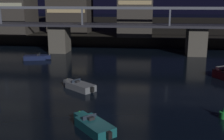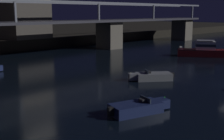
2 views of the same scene
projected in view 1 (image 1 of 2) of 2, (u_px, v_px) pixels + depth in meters
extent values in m
plane|color=black|center=(100.00, 116.00, 27.20)|extent=(400.00, 400.00, 0.00)
cube|color=black|center=(136.00, 27.00, 104.79)|extent=(240.00, 80.00, 2.20)
cube|color=#605B51|center=(60.00, 39.00, 59.81)|extent=(3.60, 4.40, 5.55)
cube|color=#605B51|center=(196.00, 41.00, 56.50)|extent=(3.60, 4.40, 5.55)
cube|color=#33333D|center=(126.00, 25.00, 57.43)|extent=(89.76, 6.40, 0.45)
cube|color=slate|center=(125.00, 8.00, 53.81)|extent=(89.76, 0.36, 0.36)
cube|color=slate|center=(127.00, 7.00, 59.40)|extent=(89.76, 0.36, 0.36)
cube|color=slate|center=(1.00, 16.00, 57.17)|extent=(0.30, 0.30, 3.20)
cube|color=slate|center=(82.00, 17.00, 55.19)|extent=(0.30, 0.30, 3.20)
cube|color=slate|center=(170.00, 17.00, 53.20)|extent=(0.30, 0.30, 3.20)
cube|color=beige|center=(1.00, 5.00, 69.02)|extent=(10.56, 0.10, 0.90)
cube|color=beige|center=(66.00, 11.00, 72.72)|extent=(9.99, 0.10, 0.90)
cube|color=beige|center=(135.00, 3.00, 63.80)|extent=(7.45, 0.10, 0.90)
cube|color=#B7B2A8|center=(223.00, 68.00, 40.59)|extent=(2.07, 1.63, 0.36)
cube|color=#196066|center=(95.00, 127.00, 24.00)|extent=(3.95, 4.11, 0.80)
cube|color=#196066|center=(81.00, 117.00, 25.90)|extent=(1.34, 1.33, 0.70)
cube|color=#283342|center=(89.00, 117.00, 24.54)|extent=(1.07, 0.98, 0.36)
cube|color=#262628|center=(91.00, 119.00, 24.35)|extent=(0.68, 0.67, 0.24)
cube|color=black|center=(109.00, 135.00, 22.26)|extent=(0.51, 0.51, 0.60)
sphere|color=#33D84C|center=(79.00, 111.00, 26.00)|extent=(0.12, 0.12, 0.12)
cube|color=#19234C|center=(35.00, 58.00, 52.54)|extent=(4.23, 2.69, 0.80)
cube|color=#19234C|center=(48.00, 57.00, 52.81)|extent=(1.11, 1.18, 0.70)
cube|color=#283342|center=(40.00, 54.00, 52.50)|extent=(0.42, 1.33, 0.36)
cube|color=#262628|center=(38.00, 55.00, 52.49)|extent=(0.52, 0.64, 0.24)
cube|color=black|center=(23.00, 57.00, 52.27)|extent=(0.44, 0.44, 0.60)
sphere|color=beige|center=(50.00, 55.00, 52.74)|extent=(0.12, 0.12, 0.12)
cube|color=gray|center=(81.00, 87.00, 35.05)|extent=(4.20, 3.80, 0.80)
cube|color=gray|center=(69.00, 82.00, 36.67)|extent=(1.32, 1.33, 0.70)
cube|color=#283342|center=(76.00, 81.00, 35.49)|extent=(0.90, 1.13, 0.36)
cube|color=#262628|center=(77.00, 82.00, 35.33)|extent=(0.66, 0.69, 0.24)
cube|color=black|center=(92.00, 90.00, 33.56)|extent=(0.50, 0.50, 0.60)
sphere|color=beige|center=(67.00, 79.00, 36.74)|extent=(0.12, 0.12, 0.12)
cylinder|color=green|center=(224.00, 115.00, 26.65)|extent=(0.90, 0.90, 0.60)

